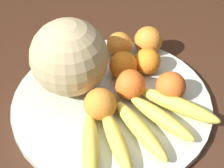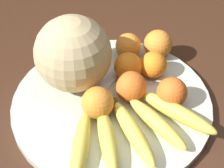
{
  "view_description": "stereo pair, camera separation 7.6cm",
  "coord_description": "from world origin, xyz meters",
  "views": [
    {
      "loc": [
        0.15,
        0.55,
        1.33
      ],
      "look_at": [
        -0.0,
        0.02,
        0.79
      ],
      "focal_mm": 60.0,
      "sensor_mm": 36.0,
      "label": 1
    },
    {
      "loc": [
        0.07,
        0.56,
        1.33
      ],
      "look_at": [
        -0.0,
        0.02,
        0.79
      ],
      "focal_mm": 60.0,
      "sensor_mm": 36.0,
      "label": 2
    }
  ],
  "objects": [
    {
      "name": "orange_mid_center",
      "position": [
        -0.12,
        0.04,
        0.78
      ],
      "size": [
        0.06,
        0.06,
        0.06
      ],
      "color": "orange",
      "rests_on": "fruit_bowl"
    },
    {
      "name": "banana_bunch",
      "position": [
        -0.03,
        0.12,
        0.76
      ],
      "size": [
        0.31,
        0.22,
        0.03
      ],
      "rotation": [
        0.0,
        0.0,
        8.13
      ],
      "color": "#473819",
      "rests_on": "fruit_bowl"
    },
    {
      "name": "orange_front_right",
      "position": [
        0.03,
        0.05,
        0.78
      ],
      "size": [
        0.07,
        0.07,
        0.07
      ],
      "color": "orange",
      "rests_on": "fruit_bowl"
    },
    {
      "name": "orange_side_extra",
      "position": [
        -0.05,
        -0.05,
        0.78
      ],
      "size": [
        0.06,
        0.06,
        0.06
      ],
      "color": "orange",
      "rests_on": "fruit_bowl"
    },
    {
      "name": "orange_back_right",
      "position": [
        -0.06,
        -0.12,
        0.77
      ],
      "size": [
        0.06,
        0.06,
        0.06
      ],
      "color": "orange",
      "rests_on": "fruit_bowl"
    },
    {
      "name": "melon",
      "position": [
        0.07,
        -0.05,
        0.83
      ],
      "size": [
        0.16,
        0.16,
        0.16
      ],
      "color": "tan",
      "rests_on": "fruit_bowl"
    },
    {
      "name": "fruit_bowl",
      "position": [
        -0.0,
        0.02,
        0.74
      ],
      "size": [
        0.43,
        0.43,
        0.02
      ],
      "color": "beige",
      "rests_on": "kitchen_table"
    },
    {
      "name": "orange_front_left",
      "position": [
        -0.04,
        0.01,
        0.78
      ],
      "size": [
        0.07,
        0.07,
        0.07
      ],
      "color": "orange",
      "rests_on": "fruit_bowl"
    },
    {
      "name": "orange_back_left",
      "position": [
        -0.1,
        -0.05,
        0.77
      ],
      "size": [
        0.06,
        0.06,
        0.06
      ],
      "color": "orange",
      "rests_on": "fruit_bowl"
    },
    {
      "name": "orange_top_small",
      "position": [
        -0.13,
        -0.12,
        0.78
      ],
      "size": [
        0.07,
        0.07,
        0.07
      ],
      "color": "orange",
      "rests_on": "fruit_bowl"
    },
    {
      "name": "produce_tag",
      "position": [
        -0.01,
        -0.05,
        0.75
      ],
      "size": [
        0.08,
        0.09,
        0.0
      ],
      "rotation": [
        0.0,
        0.0,
        0.84
      ],
      "color": "white",
      "rests_on": "fruit_bowl"
    },
    {
      "name": "kitchen_table",
      "position": [
        0.0,
        0.0,
        0.63
      ],
      "size": [
        1.28,
        1.02,
        0.73
      ],
      "color": "#3D2316",
      "rests_on": "ground_plane"
    }
  ]
}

